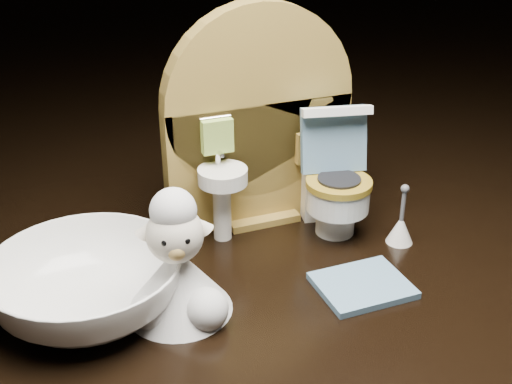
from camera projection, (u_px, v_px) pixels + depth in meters
backdrop_panel at (258, 131)px, 0.43m from camera, size 0.13×0.05×0.15m
toy_toilet at (334, 185)px, 0.43m from camera, size 0.05×0.06×0.09m
bath_mat at (362, 285)px, 0.38m from camera, size 0.05×0.04×0.00m
toilet_brush at (401, 227)px, 0.42m from camera, size 0.02×0.02×0.04m
plush_lamb at (178, 271)px, 0.35m from camera, size 0.06×0.06×0.08m
ceramic_bowl at (87, 285)px, 0.35m from camera, size 0.12×0.12×0.03m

